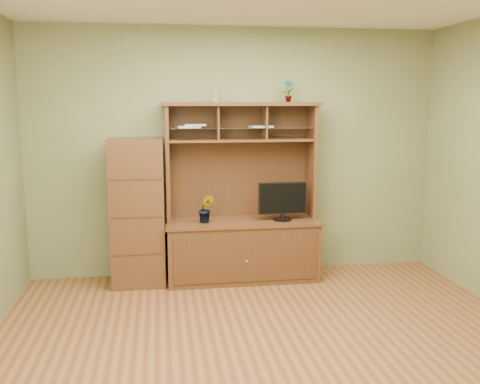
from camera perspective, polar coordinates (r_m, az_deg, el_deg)
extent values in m
cube|color=brown|center=(4.34, 3.44, -16.47)|extent=(4.50, 4.00, 0.02)
cube|color=#5F683D|center=(5.91, -0.48, 4.24)|extent=(4.50, 0.02, 2.70)
cube|color=#5F683D|center=(2.06, 15.54, -6.07)|extent=(4.50, 0.02, 2.70)
cube|color=#472514|center=(5.81, 0.24, -6.31)|extent=(1.60, 0.55, 0.62)
cube|color=#371C0F|center=(5.54, 0.68, -7.09)|extent=(1.50, 0.01, 0.50)
sphere|color=silver|center=(5.54, 0.71, -7.44)|extent=(0.02, 0.02, 0.02)
cube|color=#472514|center=(5.73, 0.24, -3.18)|extent=(1.64, 0.59, 0.03)
cube|color=#472514|center=(5.66, -7.76, 3.15)|extent=(0.04, 0.35, 1.25)
cube|color=#472514|center=(5.89, 7.63, 3.40)|extent=(0.04, 0.35, 1.25)
cube|color=#371C0F|center=(5.88, -0.15, 3.48)|extent=(1.52, 0.02, 1.25)
cube|color=#472514|center=(5.69, 0.09, 9.38)|extent=(1.66, 0.40, 0.04)
cube|color=#472514|center=(5.70, 0.09, 5.56)|extent=(1.52, 0.32, 0.02)
cube|color=#472514|center=(5.66, -2.47, 7.41)|extent=(0.02, 0.31, 0.35)
cube|color=#472514|center=(5.74, 2.61, 7.43)|extent=(0.02, 0.31, 0.35)
cube|color=silver|center=(5.68, 0.10, 6.86)|extent=(1.50, 0.27, 0.01)
cylinder|color=black|center=(5.74, 4.53, -2.92)|extent=(0.20, 0.20, 0.02)
cylinder|color=black|center=(5.74, 4.54, -2.51)|extent=(0.04, 0.04, 0.06)
cube|color=black|center=(5.70, 4.56, -0.65)|extent=(0.51, 0.05, 0.33)
imported|color=#2C5A1E|center=(5.59, -3.65, -1.78)|extent=(0.19, 0.16, 0.30)
imported|color=#2B6924|center=(5.79, 5.15, 10.72)|extent=(0.14, 0.11, 0.24)
cylinder|color=silver|center=(5.65, -2.73, 10.03)|extent=(0.05, 0.05, 0.09)
cylinder|color=#A98054|center=(5.66, -2.74, 11.32)|extent=(0.03, 0.03, 0.16)
cube|color=#A9A9AE|center=(5.64, -5.55, 6.93)|extent=(0.27, 0.22, 0.02)
cube|color=#A9A9AE|center=(5.64, -4.84, 7.15)|extent=(0.23, 0.18, 0.02)
cube|color=#A9A9AE|center=(5.73, 2.22, 7.00)|extent=(0.25, 0.21, 0.02)
cube|color=#472514|center=(5.67, -10.87, -2.13)|extent=(0.55, 0.49, 1.53)
cube|color=#371C0F|center=(5.52, -10.84, -6.54)|extent=(0.51, 0.01, 0.02)
cube|color=#371C0F|center=(5.43, -10.97, -2.65)|extent=(0.51, 0.01, 0.01)
cube|color=#371C0F|center=(5.36, -11.10, 1.35)|extent=(0.51, 0.01, 0.02)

